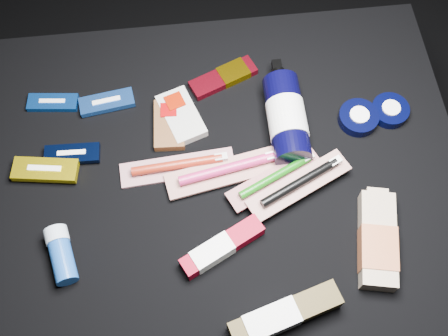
{
  "coord_description": "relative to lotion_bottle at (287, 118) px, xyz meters",
  "views": [
    {
      "loc": [
        -0.04,
        -0.46,
        1.4
      ],
      "look_at": [
        0.01,
        0.01,
        0.42
      ],
      "focal_mm": 45.0,
      "sensor_mm": 36.0,
      "label": 1
    }
  ],
  "objects": [
    {
      "name": "luna_bar_2",
      "position": [
        -0.43,
        -0.02,
        -0.03
      ],
      "size": [
        0.11,
        0.04,
        0.01
      ],
      "rotation": [
        0.0,
        0.0,
        -0.04
      ],
      "color": "black",
      "rests_on": "cloth_table"
    },
    {
      "name": "bodywash_bottle",
      "position": [
        0.13,
        -0.27,
        -0.02
      ],
      "size": [
        0.1,
        0.2,
        0.04
      ],
      "rotation": [
        0.0,
        0.0,
        -0.21
      ],
      "color": "tan",
      "rests_on": "cloth_table"
    },
    {
      "name": "luna_bar_0",
      "position": [
        -0.47,
        0.11,
        -0.03
      ],
      "size": [
        0.11,
        0.05,
        0.01
      ],
      "rotation": [
        0.0,
        0.0,
        -0.11
      ],
      "color": "#1046A4",
      "rests_on": "cloth_table"
    },
    {
      "name": "toothbrush_pack_0",
      "position": [
        -0.22,
        -0.07,
        -0.03
      ],
      "size": [
        0.23,
        0.07,
        0.03
      ],
      "rotation": [
        0.0,
        0.0,
        0.06
      ],
      "color": "#BEB5B2",
      "rests_on": "cloth_table"
    },
    {
      "name": "ground",
      "position": [
        -0.15,
        -0.1,
        -0.44
      ],
      "size": [
        3.0,
        3.0,
        0.0
      ],
      "primitive_type": "plane",
      "color": "black",
      "rests_on": "ground"
    },
    {
      "name": "luna_bar_1",
      "position": [
        -0.36,
        0.1,
        -0.03
      ],
      "size": [
        0.12,
        0.06,
        0.01
      ],
      "rotation": [
        0.0,
        0.0,
        0.14
      ],
      "color": "#2155B0",
      "rests_on": "cloth_table"
    },
    {
      "name": "luna_bar_3",
      "position": [
        -0.48,
        -0.05,
        -0.02
      ],
      "size": [
        0.13,
        0.07,
        0.02
      ],
      "rotation": [
        0.0,
        0.0,
        -0.15
      ],
      "color": "yellow",
      "rests_on": "cloth_table"
    },
    {
      "name": "clif_bar_1",
      "position": [
        -0.21,
        0.05,
        -0.03
      ],
      "size": [
        0.1,
        0.14,
        0.02
      ],
      "rotation": [
        0.0,
        0.0,
        0.33
      ],
      "color": "#B8B8B0",
      "rests_on": "cloth_table"
    },
    {
      "name": "cloth_table",
      "position": [
        -0.15,
        -0.1,
        -0.24
      ],
      "size": [
        0.98,
        0.78,
        0.4
      ],
      "primitive_type": "cube",
      "color": "black",
      "rests_on": "ground"
    },
    {
      "name": "power_bar",
      "position": [
        -0.1,
        0.13,
        -0.03
      ],
      "size": [
        0.15,
        0.1,
        0.02
      ],
      "rotation": [
        0.0,
        0.0,
        0.39
      ],
      "color": "maroon",
      "rests_on": "cloth_table"
    },
    {
      "name": "lotion_bottle",
      "position": [
        0.0,
        0.0,
        0.0
      ],
      "size": [
        0.08,
        0.24,
        0.08
      ],
      "rotation": [
        0.0,
        0.0,
        -0.01
      ],
      "color": "black",
      "rests_on": "cloth_table"
    },
    {
      "name": "toothbrush_pack_1",
      "position": [
        -0.13,
        -0.09,
        -0.02
      ],
      "size": [
        0.25,
        0.1,
        0.03
      ],
      "rotation": [
        0.0,
        0.0,
        0.18
      ],
      "color": "beige",
      "rests_on": "cloth_table"
    },
    {
      "name": "deodorant_stick",
      "position": [
        -0.45,
        -0.23,
        -0.02
      ],
      "size": [
        0.06,
        0.11,
        0.04
      ],
      "rotation": [
        0.0,
        0.0,
        0.23
      ],
      "color": "#174592",
      "rests_on": "cloth_table"
    },
    {
      "name": "toothbrush_pack_2",
      "position": [
        -0.04,
        -0.12,
        -0.02
      ],
      "size": [
        0.2,
        0.13,
        0.02
      ],
      "rotation": [
        0.0,
        0.0,
        0.43
      ],
      "color": "#AFA8A3",
      "rests_on": "cloth_table"
    },
    {
      "name": "toothpaste_carton_red",
      "position": [
        -0.16,
        -0.25,
        -0.02
      ],
      "size": [
        0.16,
        0.11,
        0.03
      ],
      "rotation": [
        0.0,
        0.0,
        0.46
      ],
      "color": "maroon",
      "rests_on": "cloth_table"
    },
    {
      "name": "toothpaste_carton_green",
      "position": [
        -0.07,
        -0.38,
        -0.01
      ],
      "size": [
        0.2,
        0.1,
        0.04
      ],
      "rotation": [
        0.0,
        0.0,
        0.28
      ],
      "color": "#3A2E11",
      "rests_on": "cloth_table"
    },
    {
      "name": "cream_tin_upper",
      "position": [
        0.22,
        0.01,
        -0.03
      ],
      "size": [
        0.08,
        0.08,
        0.02
      ],
      "rotation": [
        0.0,
        0.0,
        -0.3
      ],
      "color": "black",
      "rests_on": "cloth_table"
    },
    {
      "name": "cream_tin_lower",
      "position": [
        0.15,
        0.0,
        -0.03
      ],
      "size": [
        0.08,
        0.08,
        0.03
      ],
      "rotation": [
        0.0,
        0.0,
        -0.2
      ],
      "color": "black",
      "rests_on": "cloth_table"
    },
    {
      "name": "clif_bar_0",
      "position": [
        -0.23,
        0.03,
        -0.03
      ],
      "size": [
        0.07,
        0.12,
        0.02
      ],
      "rotation": [
        0.0,
        0.0,
        -0.05
      ],
      "color": "brown",
      "rests_on": "cloth_table"
    },
    {
      "name": "toothbrush_pack_3",
      "position": [
        0.01,
        -0.14,
        -0.01
      ],
      "size": [
        0.21,
        0.14,
        0.02
      ],
      "rotation": [
        0.0,
        0.0,
        0.44
      ],
      "color": "silver",
      "rests_on": "cloth_table"
    }
  ]
}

